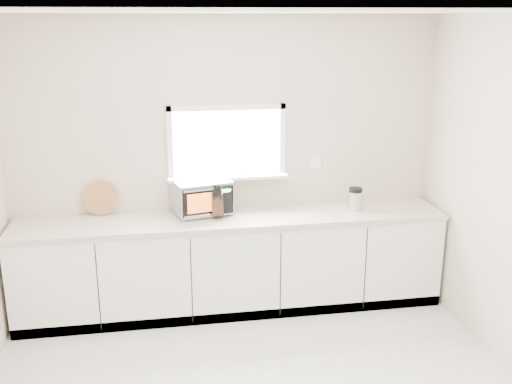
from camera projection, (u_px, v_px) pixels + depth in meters
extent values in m
cube|color=beige|center=(227.00, 163.00, 5.63)|extent=(4.00, 0.02, 2.70)
cube|color=white|center=(227.00, 142.00, 5.56)|extent=(1.00, 0.02, 0.60)
cube|color=white|center=(228.00, 177.00, 5.59)|extent=(1.12, 0.16, 0.03)
cube|color=white|center=(227.00, 107.00, 5.45)|extent=(1.10, 0.04, 0.05)
cube|color=white|center=(228.00, 176.00, 5.64)|extent=(1.10, 0.04, 0.05)
cube|color=white|center=(170.00, 144.00, 5.46)|extent=(0.05, 0.04, 0.70)
cube|color=white|center=(282.00, 141.00, 5.63)|extent=(0.05, 0.04, 0.70)
cube|color=white|center=(315.00, 162.00, 5.77)|extent=(0.12, 0.01, 0.12)
cube|color=white|center=(232.00, 264.00, 5.60)|extent=(3.92, 0.60, 0.88)
cube|color=beige|center=(232.00, 218.00, 5.46)|extent=(3.92, 0.64, 0.04)
cylinder|color=black|center=(185.00, 220.00, 5.35)|extent=(0.02, 0.02, 0.01)
cylinder|color=black|center=(176.00, 210.00, 5.61)|extent=(0.02, 0.02, 0.01)
cylinder|color=black|center=(229.00, 214.00, 5.50)|extent=(0.02, 0.02, 0.01)
cylinder|color=black|center=(218.00, 205.00, 5.76)|extent=(0.02, 0.02, 0.01)
cube|color=#B7BABF|center=(202.00, 196.00, 5.51)|extent=(0.57, 0.48, 0.30)
cube|color=black|center=(208.00, 202.00, 5.34)|extent=(0.46, 0.12, 0.26)
cube|color=orange|center=(203.00, 203.00, 5.31)|extent=(0.29, 0.07, 0.18)
cylinder|color=silver|center=(222.00, 201.00, 5.36)|extent=(0.02, 0.02, 0.23)
cube|color=black|center=(226.00, 200.00, 5.40)|extent=(0.12, 0.03, 0.25)
cube|color=#19FF33|center=(226.00, 191.00, 5.37)|extent=(0.08, 0.02, 0.03)
cube|color=silver|center=(201.00, 180.00, 5.47)|extent=(0.57, 0.48, 0.01)
cube|color=#432518|center=(217.00, 203.00, 5.41)|extent=(0.11, 0.22, 0.26)
cube|color=black|center=(214.00, 194.00, 5.33)|extent=(0.02, 0.04, 0.09)
cube|color=black|center=(217.00, 193.00, 5.33)|extent=(0.02, 0.04, 0.09)
cube|color=black|center=(220.00, 195.00, 5.34)|extent=(0.02, 0.04, 0.09)
cube|color=black|center=(215.00, 191.00, 5.32)|extent=(0.02, 0.04, 0.09)
cube|color=black|center=(219.00, 191.00, 5.33)|extent=(0.02, 0.04, 0.09)
cylinder|color=#A5653F|center=(100.00, 198.00, 5.46)|extent=(0.32, 0.08, 0.32)
cylinder|color=#B7BABF|center=(355.00, 201.00, 5.61)|extent=(0.16, 0.16, 0.18)
cylinder|color=black|center=(356.00, 190.00, 5.58)|extent=(0.15, 0.15, 0.04)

